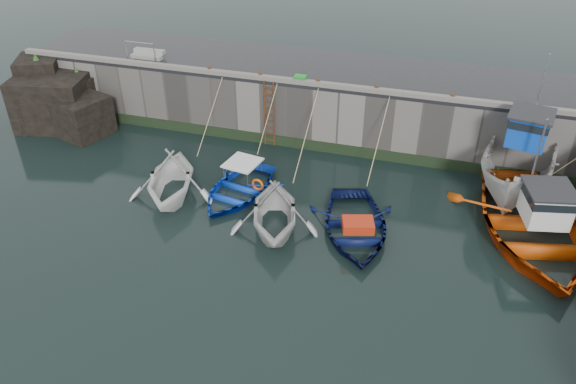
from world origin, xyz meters
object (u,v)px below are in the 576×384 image
(boat_far_orange, at_px, (532,226))
(bollard_c, at_px, (318,82))
(bollard_a, at_px, (210,70))
(bollard_e, at_px, (452,97))
(boat_near_white, at_px, (173,195))
(bollard_d, at_px, (376,89))
(boat_near_blue, at_px, (238,193))
(boat_near_blacktrim, at_px, (274,228))
(fish_crate, at_px, (300,79))
(ladder, at_px, (269,114))
(boat_far_white, at_px, (520,165))
(bollard_b, at_px, (260,75))
(boat_near_navy, at_px, (354,232))

(boat_far_orange, height_order, bollard_c, boat_far_orange)
(bollard_a, height_order, bollard_e, same)
(boat_near_white, xyz_separation_m, bollard_d, (7.25, 5.71, 3.30))
(boat_near_blue, height_order, bollard_d, bollard_d)
(boat_far_orange, distance_m, bollard_d, 8.51)
(boat_near_blacktrim, distance_m, fish_crate, 7.51)
(bollard_c, height_order, bollard_e, same)
(ladder, bearing_deg, bollard_a, 173.62)
(boat_near_white, xyz_separation_m, boat_far_white, (13.51, 4.53, 1.19))
(boat_far_orange, bearing_deg, bollard_d, 134.28)
(boat_near_blacktrim, bearing_deg, fish_crate, 80.20)
(boat_near_white, distance_m, bollard_a, 6.62)
(boat_far_orange, bearing_deg, boat_far_white, 85.59)
(boat_near_blacktrim, distance_m, bollard_c, 7.41)
(boat_far_white, relative_size, bollard_b, 27.57)
(ladder, height_order, boat_far_orange, boat_far_orange)
(bollard_d, bearing_deg, boat_near_blue, -134.71)
(boat_near_blacktrim, bearing_deg, boat_near_blue, 122.54)
(bollard_c, xyz_separation_m, bollard_e, (5.80, 0.00, 0.00))
(boat_near_white, relative_size, boat_near_blue, 0.98)
(boat_near_blue, bearing_deg, bollard_a, 132.36)
(boat_near_blue, distance_m, boat_far_white, 11.63)
(bollard_b, relative_size, bollard_c, 1.00)
(boat_near_navy, distance_m, bollard_c, 7.47)
(boat_near_blacktrim, distance_m, bollard_d, 7.83)
(boat_near_white, xyz_separation_m, boat_far_orange, (13.96, 1.27, 0.51))
(boat_near_blue, relative_size, bollard_b, 15.93)
(boat_near_blacktrim, distance_m, bollard_e, 9.37)
(boat_near_blue, relative_size, boat_far_orange, 0.52)
(boat_near_navy, relative_size, bollard_b, 17.68)
(boat_near_blue, bearing_deg, bollard_d, 55.00)
(boat_near_blue, relative_size, boat_near_navy, 0.90)
(bollard_b, bearing_deg, bollard_e, 0.00)
(fish_crate, relative_size, bollard_d, 1.96)
(boat_near_blue, distance_m, bollard_a, 6.57)
(boat_near_blue, height_order, bollard_c, bollard_c)
(boat_far_white, distance_m, bollard_a, 14.27)
(boat_near_white, xyz_separation_m, bollard_e, (10.45, 5.71, 3.30))
(fish_crate, height_order, bollard_c, fish_crate)
(boat_near_navy, relative_size, bollard_a, 17.68)
(fish_crate, bearing_deg, boat_near_white, -125.08)
(boat_far_orange, xyz_separation_m, bollard_e, (-3.51, 4.43, 2.79))
(bollard_b, height_order, bollard_d, same)
(ladder, relative_size, boat_near_navy, 0.65)
(ladder, height_order, bollard_e, bollard_e)
(bollard_a, bearing_deg, boat_near_navy, -36.10)
(boat_near_navy, bearing_deg, bollard_d, 77.36)
(boat_near_blue, relative_size, bollard_c, 15.93)
(boat_near_white, distance_m, bollard_d, 9.80)
(boat_near_blue, xyz_separation_m, bollard_e, (7.93, 4.78, 3.30))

